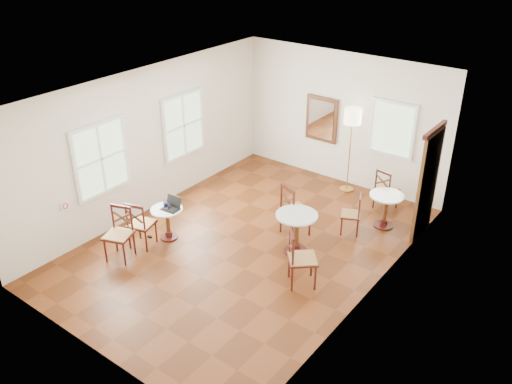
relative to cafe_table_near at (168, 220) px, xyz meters
The scene contains 17 objects.
ground 1.58m from the cafe_table_near, 27.94° to the left, with size 7.00×7.00×0.00m, color #5E2A10.
room_shell 2.21m from the cafe_table_near, 37.50° to the left, with size 5.02×7.02×3.01m.
cafe_table_near is the anchor object (origin of this frame).
cafe_table_mid 2.47m from the cafe_table_near, 25.38° to the left, with size 0.76×0.76×0.81m.
cafe_table_back 4.27m from the cafe_table_near, 42.78° to the left, with size 0.67×0.67×0.71m.
chair_near_a 0.53m from the cafe_table_near, 111.59° to the right, with size 0.55×0.55×0.96m.
chair_near_b 1.01m from the cafe_table_near, 102.66° to the right, with size 0.59×0.59×0.99m.
chair_mid_a 2.43m from the cafe_table_near, 40.26° to the left, with size 0.63×0.63×1.06m.
chair_mid_b 2.83m from the cafe_table_near, ahead, with size 0.66×0.66×1.02m.
chair_back_a 4.56m from the cafe_table_near, 51.87° to the left, with size 0.49×0.49×0.91m.
chair_back_b 3.55m from the cafe_table_near, 40.30° to the left, with size 0.50×0.50×0.82m.
floor_lamp 4.43m from the cafe_table_near, 65.34° to the left, with size 0.37×0.37×1.92m.
laptop 0.32m from the cafe_table_near, 46.46° to the left, with size 0.35×0.30×0.23m.
mouse 0.27m from the cafe_table_near, 14.75° to the right, with size 0.10×0.06×0.04m, color black.
navy_mug 0.30m from the cafe_table_near, 145.42° to the left, with size 0.13×0.09×0.10m.
water_glass 0.31m from the cafe_table_near, 17.82° to the left, with size 0.07×0.07×0.11m, color white.
power_adapter 0.53m from the cafe_table_near, 144.46° to the right, with size 0.09×0.05×0.03m, color black.
Camera 1 is at (5.31, -6.76, 5.63)m, focal length 37.79 mm.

